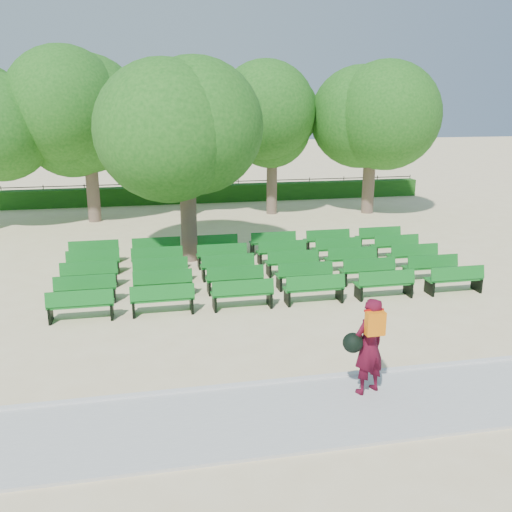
{
  "coord_description": "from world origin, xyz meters",
  "views": [
    {
      "loc": [
        -2.26,
        -15.8,
        5.27
      ],
      "look_at": [
        0.79,
        -1.0,
        1.1
      ],
      "focal_mm": 40.0,
      "sensor_mm": 36.0,
      "label": 1
    }
  ],
  "objects": [
    {
      "name": "fence",
      "position": [
        0.0,
        14.4,
        0.0
      ],
      "size": [
        26.0,
        0.1,
        1.02
      ],
      "primitive_type": null,
      "color": "black",
      "rests_on": "ground"
    },
    {
      "name": "person",
      "position": [
        1.62,
        -6.95,
        1.0
      ],
      "size": [
        0.91,
        0.65,
        1.82
      ],
      "rotation": [
        0.0,
        0.0,
        3.51
      ],
      "color": "#4B0A1C",
      "rests_on": "ground"
    },
    {
      "name": "hedge",
      "position": [
        0.0,
        14.0,
        0.45
      ],
      "size": [
        26.0,
        0.7,
        0.9
      ],
      "primitive_type": "cube",
      "color": "#1C5515",
      "rests_on": "ground"
    },
    {
      "name": "curb",
      "position": [
        0.0,
        -6.25,
        0.05
      ],
      "size": [
        30.0,
        0.12,
        0.1
      ],
      "primitive_type": "cube",
      "color": "silver",
      "rests_on": "ground"
    },
    {
      "name": "tree_line",
      "position": [
        0.0,
        10.0,
        0.0
      ],
      "size": [
        21.8,
        6.8,
        7.04
      ],
      "primitive_type": null,
      "color": "#25631A",
      "rests_on": "ground"
    },
    {
      "name": "paving",
      "position": [
        0.0,
        -7.4,
        0.03
      ],
      "size": [
        30.0,
        2.2,
        0.06
      ],
      "primitive_type": "cube",
      "color": "#B8B8B3",
      "rests_on": "ground"
    },
    {
      "name": "bench_array",
      "position": [
        1.21,
        0.56,
        0.08
      ],
      "size": [
        1.61,
        0.52,
        1.01
      ],
      "rotation": [
        0.0,
        0.0,
        0.01
      ],
      "color": "#126B1E",
      "rests_on": "ground"
    },
    {
      "name": "tree_among",
      "position": [
        -0.7,
        2.87,
        4.29
      ],
      "size": [
        4.47,
        4.47,
        6.33
      ],
      "color": "brown",
      "rests_on": "ground"
    },
    {
      "name": "ground",
      "position": [
        0.0,
        0.0,
        0.0
      ],
      "size": [
        120.0,
        120.0,
        0.0
      ],
      "primitive_type": "plane",
      "color": "beige"
    }
  ]
}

